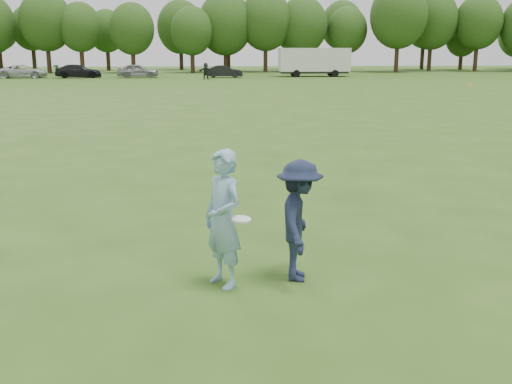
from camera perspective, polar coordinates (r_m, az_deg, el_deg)
ground at (r=8.72m, az=-5.28°, el=-8.81°), size 200.00×200.00×0.00m
thrower at (r=8.38m, az=-3.15°, el=-2.59°), size 0.79×0.86×1.96m
defender at (r=8.65m, az=4.14°, el=-2.74°), size 0.86×1.25×1.78m
player_far_d at (r=63.74m, az=-4.80°, el=11.40°), size 1.60×0.53×1.72m
car_c at (r=71.43m, az=-21.27°, el=10.65°), size 5.21×2.66×1.41m
car_d at (r=69.68m, az=-16.57°, el=10.96°), size 5.17×2.60×1.44m
car_e at (r=68.41m, az=-11.18°, el=11.26°), size 4.57×2.02×1.53m
car_f at (r=67.52m, az=-3.04°, el=11.39°), size 4.08×1.50×1.34m
field_cone at (r=56.21m, az=19.68°, el=9.64°), size 0.28×0.28×0.30m
disc_in_play at (r=8.12m, az=-1.41°, el=-2.61°), size 0.30×0.29×0.06m
cargo_trailer at (r=70.25m, az=5.56°, el=12.33°), size 9.00×2.75×3.20m
treeline at (r=85.05m, az=-2.99°, el=15.62°), size 130.35×18.39×11.74m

